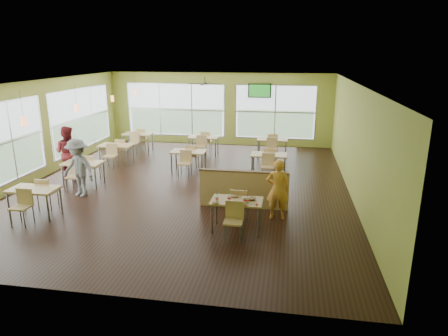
{
  "coord_description": "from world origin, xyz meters",
  "views": [
    {
      "loc": [
        3.12,
        -11.63,
        4.07
      ],
      "look_at": [
        1.45,
        -1.47,
        1.06
      ],
      "focal_mm": 32.0,
      "sensor_mm": 36.0,
      "label": 1
    }
  ],
  "objects_px": {
    "half_wall_divider": "(244,189)",
    "food_basket": "(251,199)",
    "man_plaid": "(278,189)",
    "main_table": "(237,205)"
  },
  "relations": [
    {
      "from": "man_plaid",
      "to": "food_basket",
      "type": "xyz_separation_m",
      "value": [
        -0.59,
        -0.77,
        0.0
      ]
    },
    {
      "from": "main_table",
      "to": "food_basket",
      "type": "relative_size",
      "value": 6.87
    },
    {
      "from": "main_table",
      "to": "half_wall_divider",
      "type": "distance_m",
      "value": 1.45
    },
    {
      "from": "main_table",
      "to": "man_plaid",
      "type": "height_order",
      "value": "man_plaid"
    },
    {
      "from": "half_wall_divider",
      "to": "food_basket",
      "type": "distance_m",
      "value": 1.43
    },
    {
      "from": "man_plaid",
      "to": "food_basket",
      "type": "bearing_deg",
      "value": 51.05
    },
    {
      "from": "main_table",
      "to": "half_wall_divider",
      "type": "bearing_deg",
      "value": 90.0
    },
    {
      "from": "food_basket",
      "to": "half_wall_divider",
      "type": "bearing_deg",
      "value": 103.43
    },
    {
      "from": "half_wall_divider",
      "to": "man_plaid",
      "type": "height_order",
      "value": "man_plaid"
    },
    {
      "from": "main_table",
      "to": "half_wall_divider",
      "type": "height_order",
      "value": "half_wall_divider"
    }
  ]
}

